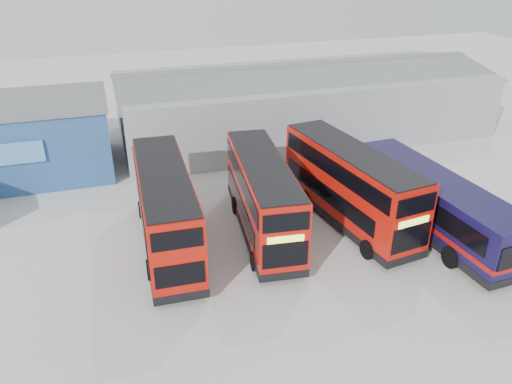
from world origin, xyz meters
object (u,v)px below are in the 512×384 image
at_px(single_decker_blue, 432,204).
at_px(double_decker_centre, 263,198).
at_px(maintenance_shed, 303,102).
at_px(double_decker_right, 349,187).
at_px(office_block, 19,138).
at_px(double_decker_left, 166,210).

bearing_deg(single_decker_blue, double_decker_centre, -19.57).
bearing_deg(maintenance_shed, double_decker_right, -102.41).
distance_m(office_block, single_decker_blue, 27.45).
height_order(double_decker_centre, single_decker_blue, double_decker_centre).
bearing_deg(double_decker_left, office_block, -55.02).
xyz_separation_m(maintenance_shed, single_decker_blue, (0.65, -17.49, -0.97)).
relative_size(maintenance_shed, double_decker_right, 2.80).
bearing_deg(double_decker_centre, double_decker_left, -174.16).
distance_m(double_decker_left, double_decker_right, 10.38).
relative_size(double_decker_centre, double_decker_right, 0.95).
xyz_separation_m(maintenance_shed, double_decker_centre, (-8.42, -14.85, -0.46)).
relative_size(office_block, double_decker_left, 1.16).
height_order(office_block, maintenance_shed, maintenance_shed).
bearing_deg(office_block, maintenance_shed, 5.21).
height_order(office_block, double_decker_right, office_block).
bearing_deg(office_block, double_decker_left, -57.10).
height_order(office_block, double_decker_centre, office_block).
distance_m(maintenance_shed, double_decker_left, 20.19).
xyz_separation_m(office_block, double_decker_left, (8.28, -12.80, -0.36)).
relative_size(double_decker_left, single_decker_blue, 0.87).
xyz_separation_m(double_decker_centre, single_decker_blue, (9.08, -2.63, -0.52)).
xyz_separation_m(office_block, single_decker_blue, (22.65, -15.48, -0.95)).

